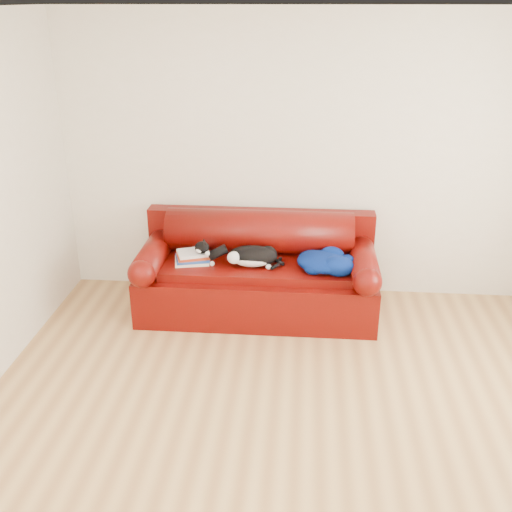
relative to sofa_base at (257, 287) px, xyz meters
The scene contains 7 objects.
ground 1.56m from the sofa_base, 75.23° to the right, with size 4.50×4.50×0.00m, color olive.
room_shell 2.12m from the sofa_base, 70.70° to the right, with size 4.52×4.02×2.61m.
sofa_base is the anchor object (origin of this frame).
sofa_back 0.39m from the sofa_base, 90.00° to the left, with size 2.10×1.01×0.88m.
book_stack 0.65m from the sofa_base, behind, with size 0.34×0.29×0.10m.
cat 0.36m from the sofa_base, 110.20° to the right, with size 0.63×0.33×0.22m.
blanket 0.69m from the sofa_base, 11.01° to the right, with size 0.56×0.55×0.17m.
Camera 1 is at (0.01, -3.35, 2.65)m, focal length 42.00 mm.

